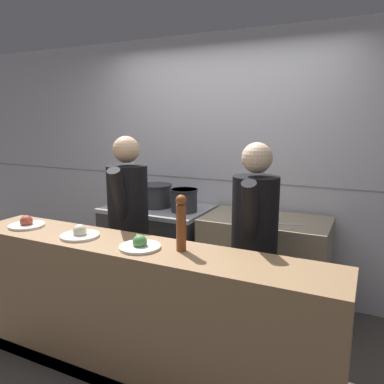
{
  "coord_description": "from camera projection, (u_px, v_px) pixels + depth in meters",
  "views": [
    {
      "loc": [
        1.39,
        -2.12,
        1.76
      ],
      "look_at": [
        0.01,
        0.72,
        1.15
      ],
      "focal_mm": 35.0,
      "sensor_mm": 36.0,
      "label": 1
    }
  ],
  "objects": [
    {
      "name": "braising_pot",
      "position": [
        184.0,
        200.0,
        3.59
      ],
      "size": [
        0.26,
        0.26,
        0.22
      ],
      "color": "#2D2D33",
      "rests_on": "oven_range"
    },
    {
      "name": "sauce_pot",
      "position": [
        156.0,
        195.0,
        3.78
      ],
      "size": [
        0.33,
        0.33,
        0.23
      ],
      "color": "#2D2D33",
      "rests_on": "oven_range"
    },
    {
      "name": "chefs_knife",
      "position": [
        274.0,
        223.0,
        3.14
      ],
      "size": [
        0.37,
        0.14,
        0.02
      ],
      "color": "#B7BABF",
      "rests_on": "prep_counter"
    },
    {
      "name": "plated_dish_appetiser",
      "position": [
        80.0,
        234.0,
        2.61
      ],
      "size": [
        0.27,
        0.27,
        0.09
      ],
      "color": "white",
      "rests_on": "pass_counter"
    },
    {
      "name": "wall_back_tiled",
      "position": [
        222.0,
        165.0,
        3.85
      ],
      "size": [
        8.0,
        0.06,
        2.6
      ],
      "color": "silver",
      "rests_on": "ground_plane"
    },
    {
      "name": "plated_dish_dessert",
      "position": [
        140.0,
        245.0,
        2.38
      ],
      "size": [
        0.27,
        0.27,
        0.09
      ],
      "color": "white",
      "rests_on": "pass_counter"
    },
    {
      "name": "stock_pot",
      "position": [
        129.0,
        194.0,
        3.94
      ],
      "size": [
        0.3,
        0.3,
        0.19
      ],
      "color": "#B7BABF",
      "rests_on": "oven_range"
    },
    {
      "name": "oven_range",
      "position": [
        158.0,
        248.0,
        3.89
      ],
      "size": [
        1.05,
        0.71,
        0.89
      ],
      "color": "#38383D",
      "rests_on": "ground_plane"
    },
    {
      "name": "pass_counter",
      "position": [
        138.0,
        313.0,
        2.54
      ],
      "size": [
        2.66,
        0.45,
        0.96
      ],
      "color": "#93704C",
      "rests_on": "ground_plane"
    },
    {
      "name": "chef_sous",
      "position": [
        254.0,
        243.0,
        2.67
      ],
      "size": [
        0.37,
        0.71,
        1.61
      ],
      "rotation": [
        0.0,
        0.0,
        0.13
      ],
      "color": "black",
      "rests_on": "ground_plane"
    },
    {
      "name": "pepper_mill",
      "position": [
        181.0,
        222.0,
        2.31
      ],
      "size": [
        0.07,
        0.07,
        0.36
      ],
      "color": "brown",
      "rests_on": "pass_counter"
    },
    {
      "name": "prep_counter",
      "position": [
        264.0,
        266.0,
        3.41
      ],
      "size": [
        1.1,
        0.65,
        0.9
      ],
      "color": "gray",
      "rests_on": "ground_plane"
    },
    {
      "name": "ground_plane",
      "position": [
        149.0,
        359.0,
        2.8
      ],
      "size": [
        14.0,
        14.0,
        0.0
      ],
      "primitive_type": "plane",
      "color": "#4C4742"
    },
    {
      "name": "plated_dish_main",
      "position": [
        27.0,
        224.0,
        2.86
      ],
      "size": [
        0.27,
        0.27,
        0.09
      ],
      "color": "white",
      "rests_on": "pass_counter"
    },
    {
      "name": "chef_head_cook",
      "position": [
        129.0,
        224.0,
        3.12
      ],
      "size": [
        0.42,
        0.71,
        1.63
      ],
      "rotation": [
        0.0,
        0.0,
        0.31
      ],
      "color": "black",
      "rests_on": "ground_plane"
    }
  ]
}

